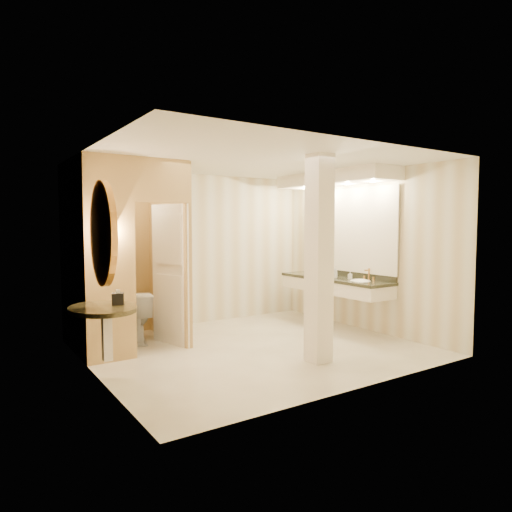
% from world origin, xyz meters
% --- Properties ---
extents(floor, '(4.50, 4.50, 0.00)m').
position_xyz_m(floor, '(0.00, 0.00, 0.00)').
color(floor, white).
rests_on(floor, ground).
extents(ceiling, '(4.50, 4.50, 0.00)m').
position_xyz_m(ceiling, '(0.00, 0.00, 2.70)').
color(ceiling, silver).
rests_on(ceiling, wall_back).
extents(wall_back, '(4.50, 0.02, 2.70)m').
position_xyz_m(wall_back, '(0.00, 2.00, 1.35)').
color(wall_back, silver).
rests_on(wall_back, floor).
extents(wall_front, '(4.50, 0.02, 2.70)m').
position_xyz_m(wall_front, '(0.00, -2.00, 1.35)').
color(wall_front, silver).
rests_on(wall_front, floor).
extents(wall_left, '(0.02, 4.00, 2.70)m').
position_xyz_m(wall_left, '(-2.25, 0.00, 1.35)').
color(wall_left, silver).
rests_on(wall_left, floor).
extents(wall_right, '(0.02, 4.00, 2.70)m').
position_xyz_m(wall_right, '(2.25, 0.00, 1.35)').
color(wall_right, silver).
rests_on(wall_right, floor).
extents(toilet_closet, '(1.50, 1.55, 2.70)m').
position_xyz_m(toilet_closet, '(-1.12, 0.97, 1.39)').
color(toilet_closet, '#DAB472').
rests_on(toilet_closet, floor).
extents(wall_sconce, '(0.14, 0.14, 0.42)m').
position_xyz_m(wall_sconce, '(-1.93, 0.43, 1.73)').
color(wall_sconce, '#BE843D').
rests_on(wall_sconce, toilet_closet).
extents(vanity, '(0.75, 2.42, 2.09)m').
position_xyz_m(vanity, '(1.98, 0.40, 1.63)').
color(vanity, white).
rests_on(vanity, floor).
extents(console_shelf, '(0.92, 0.92, 1.91)m').
position_xyz_m(console_shelf, '(-2.21, -0.26, 1.34)').
color(console_shelf, black).
rests_on(console_shelf, floor).
extents(pillar, '(0.28, 0.28, 2.70)m').
position_xyz_m(pillar, '(0.35, -0.99, 1.35)').
color(pillar, white).
rests_on(pillar, floor).
extents(tissue_box, '(0.17, 0.17, 0.13)m').
position_xyz_m(tissue_box, '(-2.04, -0.20, 0.94)').
color(tissue_box, black).
rests_on(tissue_box, console_shelf).
extents(toilet, '(0.62, 0.86, 0.79)m').
position_xyz_m(toilet, '(-1.32, 1.29, 0.39)').
color(toilet, white).
rests_on(toilet, floor).
extents(soap_bottle_a, '(0.08, 0.08, 0.13)m').
position_xyz_m(soap_bottle_a, '(1.98, 0.06, 0.94)').
color(soap_bottle_a, beige).
rests_on(soap_bottle_a, vanity).
extents(soap_bottle_b, '(0.10, 0.10, 0.12)m').
position_xyz_m(soap_bottle_b, '(1.91, 0.72, 0.94)').
color(soap_bottle_b, silver).
rests_on(soap_bottle_b, vanity).
extents(soap_bottle_c, '(0.09, 0.09, 0.21)m').
position_xyz_m(soap_bottle_c, '(1.86, 0.30, 0.98)').
color(soap_bottle_c, '#C6B28C').
rests_on(soap_bottle_c, vanity).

